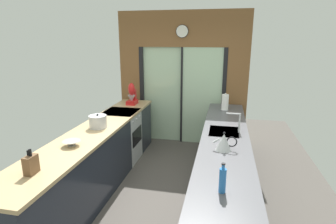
{
  "coord_description": "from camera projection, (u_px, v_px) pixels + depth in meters",
  "views": [
    {
      "loc": [
        0.86,
        -3.08,
        2.17
      ],
      "look_at": [
        0.06,
        0.71,
        1.11
      ],
      "focal_mm": 28.88,
      "sensor_mm": 36.0,
      "label": 1
    }
  ],
  "objects": [
    {
      "name": "ground_plane",
      "position": [
        163.0,
        183.0,
        4.22
      ],
      "size": [
        5.04,
        7.6,
        0.02
      ],
      "primitive_type": "cube",
      "color": "#4C4742"
    },
    {
      "name": "back_wall_unit",
      "position": [
        182.0,
        71.0,
        5.51
      ],
      "size": [
        2.64,
        0.12,
        2.7
      ],
      "color": "brown",
      "rests_on": "ground_plane"
    },
    {
      "name": "left_counter_run",
      "position": [
        93.0,
        162.0,
        3.83
      ],
      "size": [
        0.62,
        3.8,
        0.92
      ],
      "color": "#1E232D",
      "rests_on": "ground_plane"
    },
    {
      "name": "right_counter_run",
      "position": [
        223.0,
        170.0,
        3.63
      ],
      "size": [
        0.62,
        3.8,
        0.92
      ],
      "color": "#1E232D",
      "rests_on": "ground_plane"
    },
    {
      "name": "sink_faucet",
      "position": [
        237.0,
        120.0,
        3.66
      ],
      "size": [
        0.19,
        0.02,
        0.27
      ],
      "color": "#B7BABC",
      "rests_on": "right_counter_run"
    },
    {
      "name": "oven_range",
      "position": [
        122.0,
        136.0,
        4.89
      ],
      "size": [
        0.6,
        0.6,
        0.92
      ],
      "color": "#B7BABC",
      "rests_on": "ground_plane"
    },
    {
      "name": "mixing_bowl",
      "position": [
        72.0,
        143.0,
        3.23
      ],
      "size": [
        0.21,
        0.21,
        0.06
      ],
      "color": "gray",
      "rests_on": "left_counter_run"
    },
    {
      "name": "knife_block",
      "position": [
        31.0,
        164.0,
        2.55
      ],
      "size": [
        0.08,
        0.14,
        0.25
      ],
      "color": "brown",
      "rests_on": "left_counter_run"
    },
    {
      "name": "stand_mixer",
      "position": [
        132.0,
        96.0,
        5.26
      ],
      "size": [
        0.17,
        0.27,
        0.42
      ],
      "color": "red",
      "rests_on": "left_counter_run"
    },
    {
      "name": "stock_pot",
      "position": [
        98.0,
        122.0,
        3.88
      ],
      "size": [
        0.26,
        0.26,
        0.21
      ],
      "color": "#B7BABC",
      "rests_on": "left_counter_run"
    },
    {
      "name": "kettle",
      "position": [
        224.0,
        142.0,
        3.09
      ],
      "size": [
        0.28,
        0.19,
        0.22
      ],
      "color": "#B7BABC",
      "rests_on": "right_counter_run"
    },
    {
      "name": "soap_bottle",
      "position": [
        223.0,
        180.0,
        2.23
      ],
      "size": [
        0.06,
        0.06,
        0.27
      ],
      "color": "#286BB7",
      "rests_on": "right_counter_run"
    },
    {
      "name": "paper_towel_roll",
      "position": [
        225.0,
        102.0,
        4.83
      ],
      "size": [
        0.14,
        0.14,
        0.31
      ],
      "color": "#B7BABC",
      "rests_on": "right_counter_run"
    }
  ]
}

